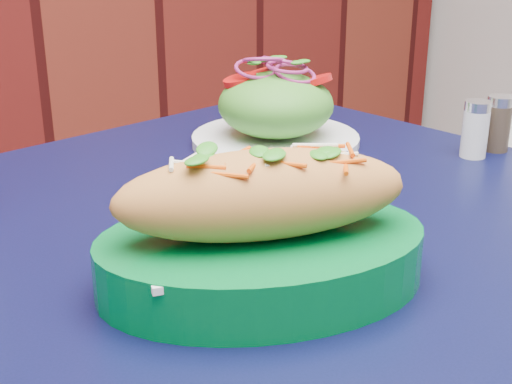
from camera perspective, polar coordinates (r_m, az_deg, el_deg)
cafe_table at (r=0.74m, az=1.52°, el=-8.76°), size 0.90×0.90×0.75m
banh_mi_basket at (r=0.57m, az=0.49°, el=-3.22°), size 0.31×0.26×0.12m
salad_plate at (r=0.94m, az=1.58°, el=6.51°), size 0.22×0.22×0.12m
salt_shaker at (r=0.93m, az=17.14°, el=4.82°), size 0.03×0.03×0.07m
pepper_shaker at (r=0.96m, az=18.79°, el=5.21°), size 0.03×0.03×0.07m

